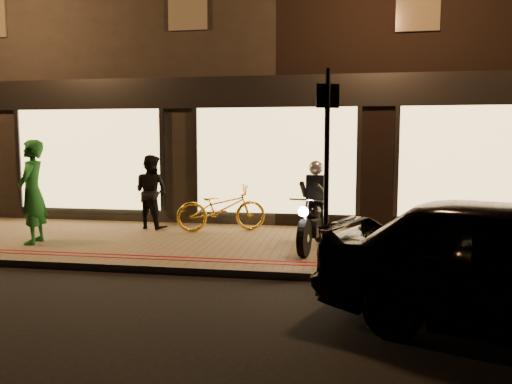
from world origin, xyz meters
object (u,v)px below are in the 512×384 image
at_px(sign_post, 327,159).
at_px(person_green, 32,192).
at_px(motorcycle, 314,215).
at_px(bicycle_gold, 221,208).

xyz_separation_m(sign_post, person_green, (-5.53, 1.03, -0.70)).
height_order(motorcycle, bicycle_gold, motorcycle).
relative_size(sign_post, person_green, 1.53).
relative_size(motorcycle, sign_post, 0.64).
height_order(bicycle_gold, person_green, person_green).
bearing_deg(bicycle_gold, sign_post, -162.24).
bearing_deg(person_green, motorcycle, 81.80).
distance_m(sign_post, bicycle_gold, 3.85).
bearing_deg(bicycle_gold, motorcycle, -145.52).
distance_m(sign_post, person_green, 5.66).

